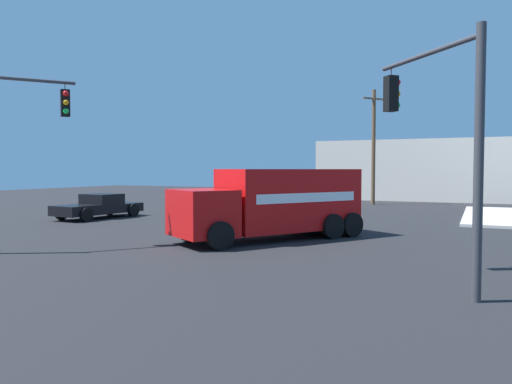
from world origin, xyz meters
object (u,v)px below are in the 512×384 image
delivery_truck (275,203)px  utility_pole (374,146)px  traffic_light_primary (443,126)px  pickup_black (99,205)px

delivery_truck → utility_pole: (-0.29, 21.24, 3.20)m
delivery_truck → traffic_light_primary: size_ratio=1.36×
traffic_light_primary → delivery_truck: bearing=137.5°
traffic_light_primary → utility_pole: 28.21m
delivery_truck → pickup_black: delivery_truck is taller
traffic_light_primary → pickup_black: bearing=152.7°
delivery_truck → pickup_black: 12.92m
delivery_truck → utility_pole: utility_pole is taller
delivery_truck → utility_pole: bearing=90.8°
pickup_black → utility_pole: utility_pole is taller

